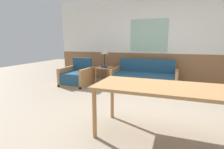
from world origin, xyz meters
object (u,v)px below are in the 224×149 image
Objects in this scene: armchair at (77,77)px; table_lamp at (105,52)px; side_table at (104,70)px; couch at (144,79)px; dining_table at (164,91)px.

armchair is 1.43× the size of table_lamp.
couch is at bearing 3.21° from side_table.
table_lamp is (-0.02, 0.08, 0.58)m from side_table.
side_table is 0.58m from table_lamp.
couch is at bearing 5.31° from armchair.
couch reaches higher than dining_table.
armchair reaches higher than dining_table.
dining_table is (1.99, -2.70, -0.35)m from table_lamp.
dining_table is at bearing -47.74° from armchair.
armchair is 1.60× the size of side_table.
armchair reaches higher than couch.
couch is at bearing -0.58° from table_lamp.
couch is 3.15× the size of table_lamp.
armchair is 0.45× the size of dining_table.
table_lamp is at bearing 126.43° from dining_table.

